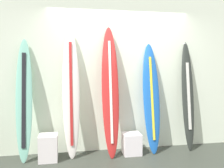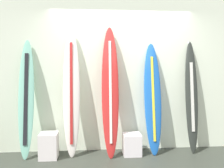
{
  "view_description": "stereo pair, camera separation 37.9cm",
  "coord_description": "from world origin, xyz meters",
  "px_view_note": "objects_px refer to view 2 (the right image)",
  "views": [
    {
      "loc": [
        -0.88,
        -2.91,
        1.49
      ],
      "look_at": [
        -0.19,
        0.95,
        1.22
      ],
      "focal_mm": 37.52,
      "sensor_mm": 36.0,
      "label": 1
    },
    {
      "loc": [
        -0.51,
        -2.96,
        1.49
      ],
      "look_at": [
        -0.19,
        0.95,
        1.22
      ],
      "focal_mm": 37.52,
      "sensor_mm": 36.0,
      "label": 2
    }
  ],
  "objects_px": {
    "surfboard_crimson": "(110,92)",
    "display_block_center": "(132,144)",
    "surfboard_charcoal": "(192,97)",
    "surfboard_seafoam": "(26,99)",
    "display_block_left": "(49,146)",
    "surfboard_cobalt": "(153,99)",
    "surfboard_ivory": "(72,93)"
  },
  "relations": [
    {
      "from": "surfboard_crimson",
      "to": "surfboard_cobalt",
      "type": "relative_size",
      "value": 1.14
    },
    {
      "from": "display_block_left",
      "to": "display_block_center",
      "type": "relative_size",
      "value": 1.17
    },
    {
      "from": "surfboard_charcoal",
      "to": "display_block_center",
      "type": "distance_m",
      "value": 1.34
    },
    {
      "from": "surfboard_cobalt",
      "to": "surfboard_charcoal",
      "type": "height_order",
      "value": "surfboard_charcoal"
    },
    {
      "from": "surfboard_cobalt",
      "to": "surfboard_charcoal",
      "type": "relative_size",
      "value": 0.98
    },
    {
      "from": "surfboard_charcoal",
      "to": "surfboard_crimson",
      "type": "bearing_deg",
      "value": -177.56
    },
    {
      "from": "surfboard_charcoal",
      "to": "display_block_left",
      "type": "distance_m",
      "value": 2.58
    },
    {
      "from": "surfboard_cobalt",
      "to": "display_block_center",
      "type": "distance_m",
      "value": 0.86
    },
    {
      "from": "surfboard_seafoam",
      "to": "display_block_center",
      "type": "height_order",
      "value": "surfboard_seafoam"
    },
    {
      "from": "surfboard_charcoal",
      "to": "display_block_center",
      "type": "height_order",
      "value": "surfboard_charcoal"
    },
    {
      "from": "surfboard_crimson",
      "to": "display_block_center",
      "type": "xyz_separation_m",
      "value": [
        0.37,
        -0.01,
        -0.91
      ]
    },
    {
      "from": "surfboard_ivory",
      "to": "surfboard_cobalt",
      "type": "height_order",
      "value": "surfboard_ivory"
    },
    {
      "from": "surfboard_crimson",
      "to": "display_block_center",
      "type": "distance_m",
      "value": 0.98
    },
    {
      "from": "surfboard_seafoam",
      "to": "display_block_left",
      "type": "bearing_deg",
      "value": -15.14
    },
    {
      "from": "surfboard_cobalt",
      "to": "surfboard_ivory",
      "type": "bearing_deg",
      "value": 179.5
    },
    {
      "from": "surfboard_ivory",
      "to": "display_block_center",
      "type": "distance_m",
      "value": 1.35
    },
    {
      "from": "surfboard_cobalt",
      "to": "display_block_left",
      "type": "distance_m",
      "value": 1.91
    },
    {
      "from": "surfboard_seafoam",
      "to": "surfboard_crimson",
      "type": "relative_size",
      "value": 0.89
    },
    {
      "from": "surfboard_ivory",
      "to": "display_block_left",
      "type": "distance_m",
      "value": 0.93
    },
    {
      "from": "surfboard_cobalt",
      "to": "display_block_left",
      "type": "xyz_separation_m",
      "value": [
        -1.76,
        -0.1,
        -0.74
      ]
    },
    {
      "from": "surfboard_crimson",
      "to": "surfboard_seafoam",
      "type": "bearing_deg",
      "value": 178.21
    },
    {
      "from": "surfboard_crimson",
      "to": "surfboard_charcoal",
      "type": "height_order",
      "value": "surfboard_crimson"
    },
    {
      "from": "surfboard_seafoam",
      "to": "display_block_left",
      "type": "height_order",
      "value": "surfboard_seafoam"
    },
    {
      "from": "surfboard_cobalt",
      "to": "display_block_left",
      "type": "height_order",
      "value": "surfboard_cobalt"
    },
    {
      "from": "surfboard_crimson",
      "to": "surfboard_ivory",
      "type": "bearing_deg",
      "value": 174.89
    },
    {
      "from": "surfboard_ivory",
      "to": "surfboard_charcoal",
      "type": "distance_m",
      "value": 2.09
    },
    {
      "from": "surfboard_charcoal",
      "to": "display_block_center",
      "type": "relative_size",
      "value": 5.48
    },
    {
      "from": "surfboard_seafoam",
      "to": "surfboard_cobalt",
      "type": "xyz_separation_m",
      "value": [
        2.13,
        0.0,
        -0.03
      ]
    },
    {
      "from": "surfboard_ivory",
      "to": "display_block_left",
      "type": "relative_size",
      "value": 5.12
    },
    {
      "from": "surfboard_seafoam",
      "to": "display_block_center",
      "type": "xyz_separation_m",
      "value": [
        1.76,
        -0.06,
        -0.8
      ]
    },
    {
      "from": "display_block_center",
      "to": "surfboard_seafoam",
      "type": "bearing_deg",
      "value": 178.17
    },
    {
      "from": "surfboard_ivory",
      "to": "display_block_center",
      "type": "relative_size",
      "value": 5.98
    }
  ]
}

